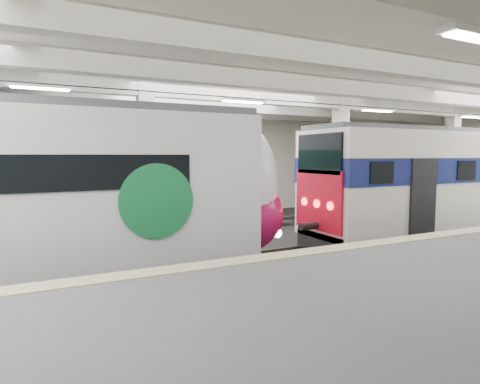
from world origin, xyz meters
TOP-DOWN VIEW (x-y plane):
  - station_hall at (0.00, -1.74)m, footprint 36.00×24.00m
  - modern_emu at (-6.03, -0.00)m, footprint 13.27×2.74m
  - older_rer at (7.65, 0.00)m, footprint 12.22×2.70m

SIDE VIEW (x-z plane):
  - modern_emu at x=-6.03m, z-range -0.03..4.27m
  - older_rer at x=7.65m, z-range 0.10..4.19m
  - station_hall at x=0.00m, z-range 0.37..6.12m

